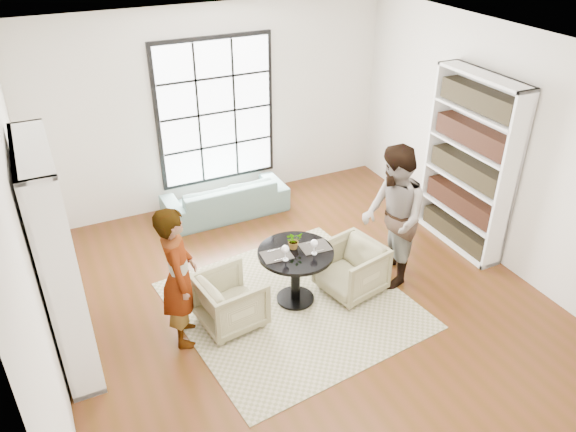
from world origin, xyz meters
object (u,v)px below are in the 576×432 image
wine_glass_left (285,250)px  wine_glass_right (314,244)px  pedestal_table (296,265)px  armchair_left (231,301)px  sofa (225,198)px  armchair_right (351,269)px  flower_centerpiece (294,240)px  person_right (393,218)px  person_left (179,277)px

wine_glass_left → wine_glass_right: (0.35, -0.03, -0.00)m
pedestal_table → armchair_left: bearing=-176.5°
pedestal_table → sofa: (-0.03, 2.35, -0.25)m
sofa → armchair_left: bearing=70.6°
wine_glass_right → armchair_right: bearing=2.1°
armchair_left → wine_glass_left: 0.85m
wine_glass_right → flower_centerpiece: 0.26m
sofa → wine_glass_left: (-0.14, -2.45, 0.58)m
wine_glass_left → armchair_right: bearing=-0.7°
armchair_left → person_right: bearing=-99.6°
flower_centerpiece → pedestal_table: bearing=-99.4°
pedestal_table → flower_centerpiece: bearing=80.6°
person_left → person_right: 2.64m
wine_glass_right → flower_centerpiece: size_ratio=0.90×
sofa → person_right: person_right is taller
pedestal_table → person_left: 1.42m
sofa → armchair_left: 2.53m
armchair_left → armchair_right: bearing=-100.2°
person_left → flower_centerpiece: (1.40, 0.13, -0.01)m
pedestal_table → person_right: person_right is taller
pedestal_table → person_left: (-1.39, -0.05, 0.31)m
pedestal_table → wine_glass_left: size_ratio=4.65×
wine_glass_right → wine_glass_left: bearing=175.2°
pedestal_table → sofa: pedestal_table is taller
armchair_left → person_left: (-0.55, 0.00, 0.51)m
sofa → armchair_right: armchair_right is taller
pedestal_table → armchair_left: pedestal_table is taller
pedestal_table → person_right: (1.25, -0.11, 0.39)m
armchair_right → wine_glass_left: 1.02m
armchair_right → wine_glass_right: bearing=-100.4°
sofa → wine_glass_left: wine_glass_left is taller
pedestal_table → flower_centerpiece: size_ratio=4.25×
wine_glass_left → flower_centerpiece: 0.26m
armchair_right → wine_glass_left: bearing=-103.1°
flower_centerpiece → wine_glass_left: bearing=-137.1°
pedestal_table → armchair_right: 0.73m
flower_centerpiece → person_right: bearing=-8.7°
flower_centerpiece → armchair_right: bearing=-15.3°
person_left → flower_centerpiece: 1.41m
armchair_left → flower_centerpiece: (0.85, 0.13, 0.50)m
pedestal_table → armchair_right: pedestal_table is taller
armchair_right → wine_glass_right: 0.74m
armchair_right → flower_centerpiece: bearing=-117.8°
sofa → person_right: 2.85m
sofa → person_right: (1.28, -2.46, 0.64)m
pedestal_table → person_right: 1.31m
wine_glass_left → person_left: bearing=177.6°
armchair_left → flower_centerpiece: flower_centerpiece is taller
pedestal_table → armchair_left: (-0.84, -0.05, -0.20)m
armchair_right → wine_glass_left: size_ratio=3.71×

